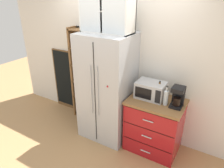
# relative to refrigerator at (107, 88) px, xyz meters

# --- Properties ---
(ground_plane) EXTENTS (10.63, 10.63, 0.00)m
(ground_plane) POSITION_rel_refrigerator_xyz_m (-0.00, -0.00, -0.92)
(ground_plane) COLOR tan
(wall_back_cream) EXTENTS (4.93, 0.10, 2.55)m
(wall_back_cream) POSITION_rel_refrigerator_xyz_m (-0.00, 0.40, 0.35)
(wall_back_cream) COLOR silver
(wall_back_cream) RESTS_ON ground
(refrigerator) EXTENTS (0.84, 0.72, 1.85)m
(refrigerator) POSITION_rel_refrigerator_xyz_m (0.00, 0.00, 0.00)
(refrigerator) COLOR #B7BABF
(refrigerator) RESTS_ON ground
(pantry_shelf_column) EXTENTS (0.51, 0.27, 1.83)m
(pantry_shelf_column) POSITION_rel_refrigerator_xyz_m (-0.69, 0.29, 0.01)
(pantry_shelf_column) COLOR brown
(pantry_shelf_column) RESTS_ON ground
(counter_cabinet) EXTENTS (0.85, 0.64, 0.90)m
(counter_cabinet) POSITION_rel_refrigerator_xyz_m (0.87, 0.05, -0.47)
(counter_cabinet) COLOR #A8161C
(counter_cabinet) RESTS_ON ground
(microwave) EXTENTS (0.44, 0.33, 0.26)m
(microwave) POSITION_rel_refrigerator_xyz_m (0.74, 0.09, 0.10)
(microwave) COLOR #B7BABF
(microwave) RESTS_ON counter_cabinet
(coffee_maker) EXTENTS (0.17, 0.20, 0.31)m
(coffee_maker) POSITION_rel_refrigerator_xyz_m (1.17, 0.05, 0.13)
(coffee_maker) COLOR black
(coffee_maker) RESTS_ON counter_cabinet
(mug_cream) EXTENTS (0.11, 0.08, 0.10)m
(mug_cream) POSITION_rel_refrigerator_xyz_m (0.87, -0.02, 0.02)
(mug_cream) COLOR silver
(mug_cream) RESTS_ON counter_cabinet
(mug_red) EXTENTS (0.11, 0.07, 0.08)m
(mug_red) POSITION_rel_refrigerator_xyz_m (0.87, 0.12, 0.02)
(mug_red) COLOR red
(mug_red) RESTS_ON counter_cabinet
(bottle_clear) EXTENTS (0.07, 0.07, 0.30)m
(bottle_clear) POSITION_rel_refrigerator_xyz_m (1.01, 0.00, 0.11)
(bottle_clear) COLOR silver
(bottle_clear) RESTS_ON counter_cabinet
(bottle_amber) EXTENTS (0.07, 0.07, 0.30)m
(bottle_amber) POSITION_rel_refrigerator_xyz_m (0.87, 0.11, 0.11)
(bottle_amber) COLOR brown
(bottle_amber) RESTS_ON counter_cabinet
(upper_cabinet) EXTENTS (0.80, 0.32, 0.63)m
(upper_cabinet) POSITION_rel_refrigerator_xyz_m (-0.00, 0.05, 1.24)
(upper_cabinet) COLOR silver
(upper_cabinet) RESTS_ON refrigerator
(chalkboard_menu) EXTENTS (0.60, 0.04, 1.32)m
(chalkboard_menu) POSITION_rel_refrigerator_xyz_m (-1.27, 0.33, -0.26)
(chalkboard_menu) COLOR brown
(chalkboard_menu) RESTS_ON ground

